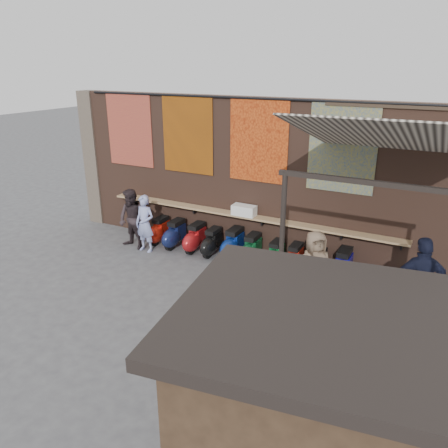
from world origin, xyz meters
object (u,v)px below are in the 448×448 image
at_px(scooter_stool_9, 343,267).
at_px(diner_right, 132,219).
at_px(scooter_stool_4, 233,244).
at_px(shopper_navy, 420,285).
at_px(scooter_stool_0, 159,231).
at_px(scooter_stool_6, 275,255).
at_px(shopper_grey, 426,341).
at_px(scooter_stool_2, 196,238).
at_px(scooter_stool_1, 175,234).
at_px(scooter_stool_8, 318,265).
at_px(shopper_tan, 314,268).
at_px(shelf_box, 244,210).
at_px(scooter_stool_7, 294,259).
at_px(scooter_stool_5, 251,249).
at_px(scooter_stool_3, 212,242).
at_px(diner_left, 145,224).

relative_size(scooter_stool_9, diner_right, 0.51).
distance_m(scooter_stool_4, shopper_navy, 4.65).
distance_m(scooter_stool_0, scooter_stool_6, 3.46).
bearing_deg(shopper_grey, scooter_stool_2, -1.04).
bearing_deg(scooter_stool_1, shopper_navy, -10.85).
xyz_separation_m(scooter_stool_1, scooter_stool_8, (3.98, -0.01, -0.04)).
bearing_deg(shopper_tan, shelf_box, 105.87).
height_order(scooter_stool_1, scooter_stool_9, scooter_stool_9).
xyz_separation_m(diner_right, shopper_tan, (5.17, -0.60, -0.02)).
height_order(scooter_stool_2, scooter_stool_9, scooter_stool_9).
height_order(shopper_navy, shopper_tan, shopper_navy).
distance_m(shopper_navy, shopper_tan, 1.99).
height_order(scooter_stool_7, scooter_stool_9, scooter_stool_9).
xyz_separation_m(scooter_stool_8, diner_right, (-4.96, -0.56, 0.48)).
xyz_separation_m(scooter_stool_0, scooter_stool_9, (5.08, -0.00, 0.03)).
relative_size(scooter_stool_6, scooter_stool_7, 1.00).
height_order(scooter_stool_7, shopper_grey, shopper_grey).
xyz_separation_m(scooter_stool_1, scooter_stool_5, (2.26, 0.01, -0.00)).
bearing_deg(scooter_stool_0, scooter_stool_3, -1.46).
bearing_deg(shopper_tan, scooter_stool_3, 117.98).
relative_size(scooter_stool_1, scooter_stool_6, 1.09).
distance_m(scooter_stool_3, diner_right, 2.25).
bearing_deg(diner_left, shopper_navy, -2.99).
relative_size(shelf_box, scooter_stool_5, 0.76).
height_order(scooter_stool_0, shopper_navy, shopper_navy).
distance_m(scooter_stool_7, diner_right, 4.43).
height_order(shelf_box, scooter_stool_6, shelf_box).
bearing_deg(scooter_stool_6, scooter_stool_5, -178.01).
xyz_separation_m(scooter_stool_2, scooter_stool_6, (2.27, 0.01, -0.03)).
bearing_deg(scooter_stool_1, scooter_stool_2, 2.49).
relative_size(scooter_stool_4, scooter_stool_9, 1.01).
distance_m(scooter_stool_4, scooter_stool_7, 1.65).
xyz_separation_m(shelf_box, scooter_stool_0, (-2.46, -0.28, -0.89)).
xyz_separation_m(scooter_stool_1, scooter_stool_6, (2.90, 0.04, -0.03)).
distance_m(scooter_stool_2, scooter_stool_3, 0.52).
distance_m(scooter_stool_4, diner_left, 2.40).
relative_size(scooter_stool_2, scooter_stool_3, 1.06).
bearing_deg(scooter_stool_5, shopper_navy, -17.03).
distance_m(scooter_stool_6, diner_left, 3.54).
distance_m(scooter_stool_1, shopper_tan, 4.37).
bearing_deg(shopper_navy, shopper_tan, -25.67).
distance_m(scooter_stool_6, shopper_navy, 3.55).
bearing_deg(shopper_navy, scooter_stool_4, -40.69).
distance_m(shelf_box, scooter_stool_6, 1.39).
height_order(scooter_stool_8, diner_left, diner_left).
bearing_deg(scooter_stool_2, scooter_stool_6, 0.24).
bearing_deg(scooter_stool_2, scooter_stool_4, 1.89).
xyz_separation_m(scooter_stool_8, shopper_tan, (0.21, -1.16, 0.46)).
bearing_deg(scooter_stool_4, diner_right, -166.97).
bearing_deg(scooter_stool_1, shopper_tan, -15.50).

